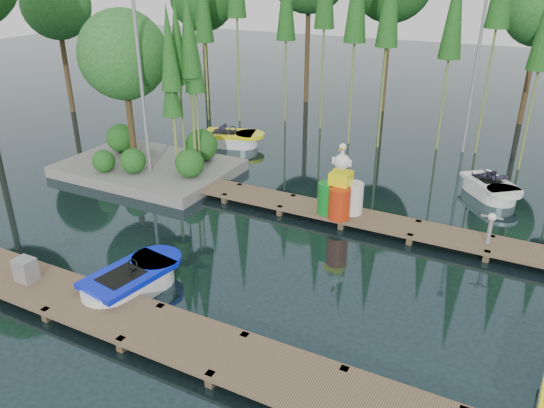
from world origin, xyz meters
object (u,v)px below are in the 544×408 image
at_px(utility_cabinet, 26,270).
at_px(drum_cluster, 340,194).
at_px(yellow_barrel, 338,198).
at_px(boat_blue, 131,282).
at_px(boat_yellow_far, 231,139).
at_px(island, 139,86).

bearing_deg(utility_cabinet, drum_cluster, 52.39).
bearing_deg(yellow_barrel, utility_cabinet, -126.37).
height_order(utility_cabinet, yellow_barrel, yellow_barrel).
bearing_deg(boat_blue, utility_cabinet, -144.43).
height_order(boat_blue, yellow_barrel, yellow_barrel).
bearing_deg(boat_blue, yellow_barrel, 72.47).
relative_size(boat_blue, boat_yellow_far, 0.95).
xyz_separation_m(boat_blue, yellow_barrel, (2.94, 5.89, 0.48)).
relative_size(yellow_barrel, drum_cluster, 0.41).
xyz_separation_m(yellow_barrel, drum_cluster, (0.12, -0.16, 0.20)).
height_order(utility_cabinet, drum_cluster, drum_cluster).
distance_m(utility_cabinet, drum_cluster, 8.64).
height_order(island, yellow_barrel, island).
relative_size(boat_yellow_far, utility_cabinet, 5.32).
height_order(boat_yellow_far, drum_cluster, drum_cluster).
relative_size(island, drum_cluster, 3.07).
bearing_deg(boat_blue, island, 136.11).
height_order(island, utility_cabinet, island).
bearing_deg(boat_yellow_far, utility_cabinet, -79.55).
height_order(island, boat_blue, island).
xyz_separation_m(utility_cabinet, drum_cluster, (5.27, 6.84, 0.36)).
bearing_deg(island, boat_yellow_far, 72.46).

